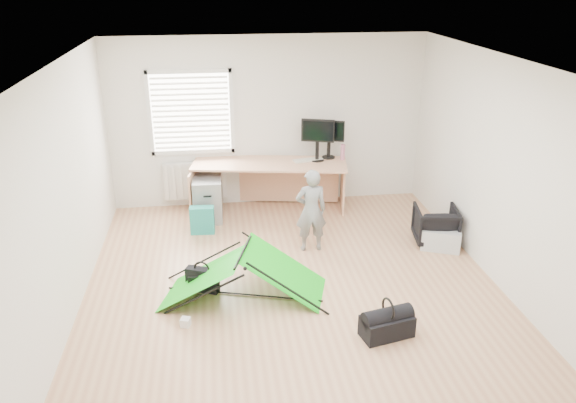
{
  "coord_description": "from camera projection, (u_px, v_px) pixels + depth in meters",
  "views": [
    {
      "loc": [
        -0.86,
        -5.92,
        3.61
      ],
      "look_at": [
        0.0,
        0.4,
        0.95
      ],
      "focal_mm": 35.0,
      "sensor_mm": 36.0,
      "label": 1
    }
  ],
  "objects": [
    {
      "name": "tote_bag",
      "position": [
        202.0,
        220.0,
        8.19
      ],
      "size": [
        0.36,
        0.17,
        0.41
      ],
      "primitive_type": "cube",
      "rotation": [
        0.0,
        0.0,
        -0.06
      ],
      "color": "teal",
      "rests_on": "ground"
    },
    {
      "name": "filing_cabinet",
      "position": [
        208.0,
        199.0,
        8.62
      ],
      "size": [
        0.45,
        0.58,
        0.67
      ],
      "primitive_type": "cube",
      "rotation": [
        0.0,
        0.0,
        -0.03
      ],
      "color": "gray",
      "rests_on": "ground"
    },
    {
      "name": "window",
      "position": [
        191.0,
        113.0,
        8.65
      ],
      "size": [
        1.2,
        0.06,
        1.2
      ],
      "primitive_type": "cube",
      "color": "silver",
      "rests_on": "back_wall"
    },
    {
      "name": "duffel_bag",
      "position": [
        387.0,
        326.0,
        5.91
      ],
      "size": [
        0.59,
        0.39,
        0.24
      ],
      "primitive_type": "cube",
      "rotation": [
        0.0,
        0.0,
        0.23
      ],
      "color": "black",
      "rests_on": "ground"
    },
    {
      "name": "radiator",
      "position": [
        195.0,
        180.0,
        9.03
      ],
      "size": [
        1.0,
        0.12,
        0.6
      ],
      "primitive_type": "cube",
      "color": "silver",
      "rests_on": "back_wall"
    },
    {
      "name": "storage_crate",
      "position": [
        441.0,
        238.0,
        7.79
      ],
      "size": [
        0.63,
        0.54,
        0.29
      ],
      "primitive_type": "cube",
      "rotation": [
        0.0,
        0.0,
        -0.4
      ],
      "color": "#B8BDC1",
      "rests_on": "ground"
    },
    {
      "name": "monitor_left",
      "position": [
        317.0,
        145.0,
        8.73
      ],
      "size": [
        0.52,
        0.26,
        0.49
      ],
      "primitive_type": "cube",
      "rotation": [
        0.0,
        0.0,
        -0.31
      ],
      "color": "black",
      "rests_on": "desk"
    },
    {
      "name": "laptop_bag",
      "position": [
        203.0,
        280.0,
        6.74
      ],
      "size": [
        0.41,
        0.27,
        0.3
      ],
      "primitive_type": "cube",
      "rotation": [
        0.0,
        0.0,
        -0.4
      ],
      "color": "black",
      "rests_on": "ground"
    },
    {
      "name": "keyboard",
      "position": [
        308.0,
        160.0,
        8.81
      ],
      "size": [
        0.49,
        0.26,
        0.02
      ],
      "primitive_type": "cube",
      "rotation": [
        0.0,
        0.0,
        0.21
      ],
      "color": "beige",
      "rests_on": "desk"
    },
    {
      "name": "kite",
      "position": [
        244.0,
        274.0,
        6.58
      ],
      "size": [
        2.04,
        1.33,
        0.58
      ],
      "primitive_type": null,
      "rotation": [
        0.0,
        0.0,
        -0.29
      ],
      "color": "#12C316",
      "rests_on": "ground"
    },
    {
      "name": "back_wall",
      "position": [
        268.0,
        122.0,
        8.91
      ],
      "size": [
        5.0,
        0.02,
        2.7
      ],
      "primitive_type": "cube",
      "color": "silver",
      "rests_on": "ground"
    },
    {
      "name": "desk",
      "position": [
        270.0,
        187.0,
        8.87
      ],
      "size": [
        2.48,
        1.16,
        0.81
      ],
      "primitive_type": "cube",
      "rotation": [
        0.0,
        0.0,
        -0.17
      ],
      "color": "tan",
      "rests_on": "ground"
    },
    {
      "name": "ground",
      "position": [
        292.0,
        285.0,
        6.91
      ],
      "size": [
        5.5,
        5.5,
        0.0
      ],
      "primitive_type": "plane",
      "color": "tan",
      "rests_on": "ground"
    },
    {
      "name": "thermos",
      "position": [
        343.0,
        152.0,
        8.81
      ],
      "size": [
        0.08,
        0.08,
        0.25
      ],
      "primitive_type": "cylinder",
      "rotation": [
        0.0,
        0.0,
        -0.09
      ],
      "color": "#BC6986",
      "rests_on": "desk"
    },
    {
      "name": "white_box",
      "position": [
        185.0,
        322.0,
        6.1
      ],
      "size": [
        0.12,
        0.12,
        0.1
      ],
      "primitive_type": "cube",
      "rotation": [
        0.0,
        0.0,
        -0.3
      ],
      "color": "silver",
      "rests_on": "ground"
    },
    {
      "name": "office_chair",
      "position": [
        436.0,
        225.0,
        7.89
      ],
      "size": [
        0.66,
        0.67,
        0.53
      ],
      "primitive_type": "imported",
      "rotation": [
        0.0,
        0.0,
        2.98
      ],
      "color": "black",
      "rests_on": "ground"
    },
    {
      "name": "person",
      "position": [
        311.0,
        210.0,
        7.58
      ],
      "size": [
        0.43,
        0.28,
        1.17
      ],
      "primitive_type": "imported",
      "rotation": [
        0.0,
        0.0,
        3.16
      ],
      "color": "gray",
      "rests_on": "ground"
    },
    {
      "name": "monitor_right",
      "position": [
        329.0,
        144.0,
        8.86
      ],
      "size": [
        0.47,
        0.28,
        0.45
      ],
      "primitive_type": "cube",
      "rotation": [
        0.0,
        0.0,
        -0.4
      ],
      "color": "black",
      "rests_on": "desk"
    }
  ]
}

